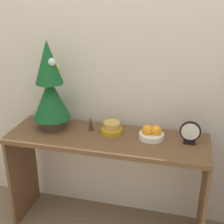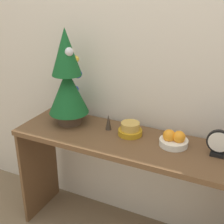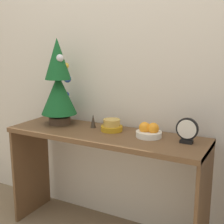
{
  "view_description": "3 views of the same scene",
  "coord_description": "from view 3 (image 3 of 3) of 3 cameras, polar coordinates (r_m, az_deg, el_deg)",
  "views": [
    {
      "loc": [
        0.46,
        -1.49,
        1.6
      ],
      "look_at": [
        0.03,
        0.2,
        0.87
      ],
      "focal_mm": 50.0,
      "sensor_mm": 36.0,
      "label": 1
    },
    {
      "loc": [
        0.62,
        -1.22,
        1.53
      ],
      "look_at": [
        -0.06,
        0.18,
        0.86
      ],
      "focal_mm": 50.0,
      "sensor_mm": 36.0,
      "label": 2
    },
    {
      "loc": [
        0.92,
        -1.43,
        1.25
      ],
      "look_at": [
        0.03,
        0.23,
        0.83
      ],
      "focal_mm": 50.0,
      "sensor_mm": 36.0,
      "label": 3
    }
  ],
  "objects": [
    {
      "name": "mini_tree",
      "position": [
        2.14,
        -9.77,
        5.12
      ],
      "size": [
        0.24,
        0.24,
        0.58
      ],
      "color": "#4C3828",
      "rests_on": "console_table"
    },
    {
      "name": "singing_bowl",
      "position": [
        1.98,
        -0.06,
        -2.53
      ],
      "size": [
        0.14,
        0.14,
        0.08
      ],
      "color": "#B78419",
      "rests_on": "console_table"
    },
    {
      "name": "fruit_bowl",
      "position": [
        1.87,
        6.76,
        -3.55
      ],
      "size": [
        0.15,
        0.15,
        0.09
      ],
      "color": "silver",
      "rests_on": "console_table"
    },
    {
      "name": "back_wall",
      "position": [
        2.09,
        1.98,
        12.49
      ],
      "size": [
        7.0,
        0.05,
        2.5
      ],
      "primitive_type": "cube",
      "color": "beige",
      "rests_on": "ground_plane"
    },
    {
      "name": "desk_clock",
      "position": [
        1.78,
        13.56,
        -3.36
      ],
      "size": [
        0.12,
        0.04,
        0.14
      ],
      "color": "black",
      "rests_on": "console_table"
    },
    {
      "name": "console_table",
      "position": [
        2.0,
        -1.31,
        -7.98
      ],
      "size": [
        1.27,
        0.4,
        0.7
      ],
      "color": "brown",
      "rests_on": "ground_plane"
    },
    {
      "name": "figurine",
      "position": [
        2.06,
        -3.47,
        -1.63
      ],
      "size": [
        0.04,
        0.04,
        0.09
      ],
      "color": "#382D23",
      "rests_on": "console_table"
    }
  ]
}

